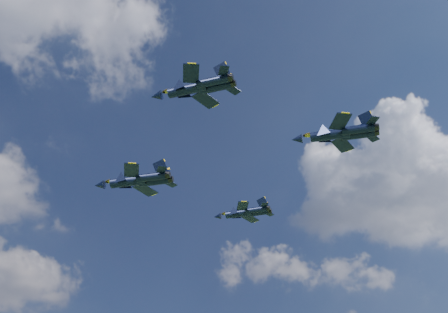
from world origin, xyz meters
TOP-DOWN VIEW (x-y plane):
  - jet_lead at (-19.08, 12.74)m, footprint 15.47×14.95m
  - jet_left at (-20.62, -16.80)m, footprint 13.03×13.81m
  - jet_right at (7.15, 13.08)m, footprint 11.78×12.35m
  - jet_slot at (7.87, -17.87)m, footprint 14.95×14.32m

SIDE VIEW (x-z plane):
  - jet_right at x=7.15m, z-range 58.55..61.84m
  - jet_lead at x=-19.08m, z-range 58.49..62.63m
  - jet_left at x=-20.62m, z-range 60.60..64.26m
  - jet_slot at x=7.87m, z-range 60.70..64.68m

